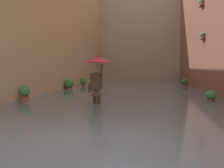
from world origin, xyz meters
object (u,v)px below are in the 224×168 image
object	(u,v)px
potted_plant_near_right	(83,83)
person_wading	(97,71)
potted_plant_far_left	(185,84)
potted_plant_mid_right	(69,84)
potted_plant_far_right	(25,94)
potted_plant_mid_left	(211,97)

from	to	relation	value
potted_plant_near_right	person_wading	bearing A→B (deg)	108.08
potted_plant_far_left	potted_plant_mid_right	size ratio (longest dim) A/B	0.86
potted_plant_far_left	potted_plant_near_right	distance (m)	7.41
potted_plant_near_right	potted_plant_far_right	distance (m)	8.49
potted_plant_far_right	potted_plant_far_left	bearing A→B (deg)	-128.90
potted_plant_near_right	potted_plant_mid_right	xyz separation A→B (m)	(0.21, 2.75, 0.04)
potted_plant_near_right	potted_plant_far_right	bearing A→B (deg)	88.58
potted_plant_mid_left	potted_plant_far_left	bearing A→B (deg)	-90.04
potted_plant_near_right	potted_plant_mid_left	world-z (taller)	potted_plant_near_right
potted_plant_mid_left	potted_plant_far_right	size ratio (longest dim) A/B	0.75
person_wading	potted_plant_far_right	distance (m)	3.34
person_wading	potted_plant_mid_right	distance (m)	7.09
potted_plant_far_right	potted_plant_mid_right	bearing A→B (deg)	-90.00
potted_plant_mid_left	potted_plant_far_right	world-z (taller)	potted_plant_far_right
potted_plant_far_left	potted_plant_near_right	world-z (taller)	potted_plant_near_right
potted_plant_mid_right	potted_plant_mid_left	bearing A→B (deg)	148.03
potted_plant_far_left	person_wading	bearing A→B (deg)	66.03
potted_plant_far_right	potted_plant_mid_right	xyz separation A→B (m)	(-0.00, -5.74, 0.02)
person_wading	potted_plant_near_right	world-z (taller)	person_wading
potted_plant_far_left	potted_plant_far_right	distance (m)	12.05
person_wading	potted_plant_far_right	bearing A→B (deg)	-9.67
potted_plant_far_left	potted_plant_far_right	world-z (taller)	potted_plant_far_right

